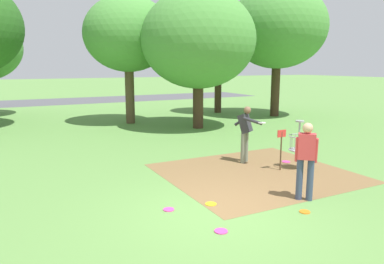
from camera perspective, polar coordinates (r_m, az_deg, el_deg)
name	(u,v)px	position (r m, az deg, el deg)	size (l,w,h in m)	color
ground_plane	(218,215)	(7.36, 4.16, -12.83)	(160.00, 160.00, 0.00)	#5B8942
dirt_tee_pad	(256,173)	(10.14, 9.99, -6.35)	(4.84, 4.43, 0.01)	brown
disc_golf_basket	(297,143)	(10.64, 16.15, -1.65)	(0.98, 0.58, 1.39)	#9E9EA3
player_foreground_watching	(245,130)	(10.97, 8.40, 0.25)	(0.53, 1.15, 1.71)	slate
player_throwing	(306,157)	(8.18, 17.48, -3.75)	(0.45, 0.45, 1.71)	#384260
frisbee_near_basket	(221,231)	(6.69, 4.58, -15.26)	(0.24, 0.24, 0.02)	#E53D99
frisbee_by_tee	(211,204)	(7.85, 2.98, -11.23)	(0.24, 0.24, 0.02)	gold
frisbee_mid_grass	(169,209)	(7.58, -3.68, -12.05)	(0.23, 0.23, 0.02)	#E53D99
frisbee_far_left	(305,212)	(7.79, 17.30, -11.88)	(0.21, 0.21, 0.02)	orange
frisbee_far_right	(286,162)	(11.45, 14.55, -4.55)	(0.26, 0.26, 0.02)	#E53D99
tree_near_right	(278,27)	(21.59, 13.33, 15.73)	(5.42, 5.42, 7.32)	#422D1E
tree_mid_left	(128,34)	(18.64, -10.02, 14.85)	(4.33, 4.33, 6.26)	brown
tree_mid_center	(198,40)	(16.89, 0.99, 14.28)	(5.19, 5.19, 6.25)	#422D1E
tree_far_left	(218,56)	(22.58, 4.18, 11.85)	(3.60, 3.60, 5.02)	#422D1E
parking_lot_strip	(54,102)	(31.56, -20.84, 4.48)	(36.00, 6.00, 0.01)	#4C4C51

